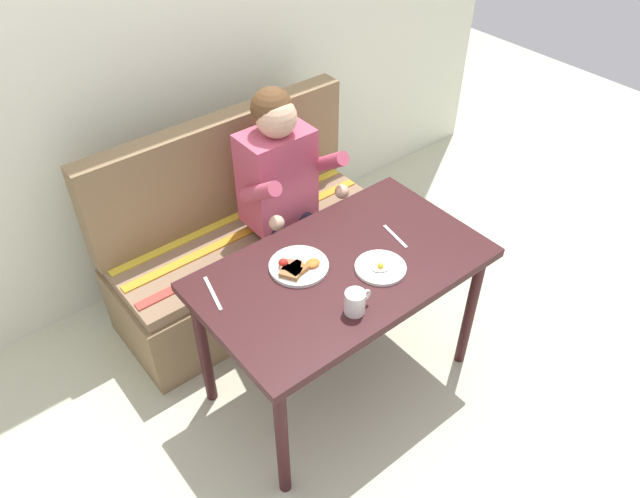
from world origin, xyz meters
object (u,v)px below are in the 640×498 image
(coffee_mug, at_px, (355,302))
(knife, at_px, (213,293))
(couch, at_px, (247,246))
(person, at_px, (286,186))
(plate_eggs, at_px, (380,267))
(plate_breakfast, at_px, (297,267))
(table, at_px, (343,280))
(fork, at_px, (395,237))

(coffee_mug, xyz_separation_m, knife, (-0.37, 0.42, -0.05))
(couch, relative_size, person, 1.19)
(person, relative_size, plate_eggs, 5.76)
(knife, bearing_deg, plate_breakfast, -2.07)
(plate_breakfast, bearing_deg, couch, 76.65)
(person, xyz_separation_m, plate_eggs, (-0.04, -0.70, -0.00))
(couch, bearing_deg, coffee_mug, -97.51)
(plate_eggs, height_order, coffee_mug, coffee_mug)
(plate_eggs, bearing_deg, couch, 96.85)
(couch, bearing_deg, table, -90.00)
(couch, distance_m, plate_eggs, 0.97)
(plate_breakfast, relative_size, plate_eggs, 1.16)
(person, height_order, plate_breakfast, person)
(coffee_mug, distance_m, fork, 0.48)
(person, bearing_deg, knife, -148.47)
(fork, bearing_deg, plate_eggs, -140.27)
(couch, xyz_separation_m, coffee_mug, (-0.13, -0.99, 0.45))
(person, bearing_deg, plate_eggs, -93.27)
(person, distance_m, plate_breakfast, 0.58)
(plate_breakfast, xyz_separation_m, plate_eggs, (0.26, -0.21, -0.01))
(table, bearing_deg, plate_breakfast, 147.44)
(plate_breakfast, distance_m, knife, 0.35)
(plate_eggs, distance_m, coffee_mug, 0.26)
(coffee_mug, relative_size, knife, 0.59)
(plate_breakfast, xyz_separation_m, coffee_mug, (0.03, -0.32, 0.04))
(couch, distance_m, person, 0.47)
(person, height_order, coffee_mug, person)
(person, height_order, plate_eggs, person)
(table, xyz_separation_m, plate_breakfast, (-0.16, 0.10, 0.10))
(plate_breakfast, relative_size, fork, 1.44)
(table, height_order, couch, couch)
(person, distance_m, coffee_mug, 0.86)
(person, height_order, knife, person)
(table, distance_m, plate_breakfast, 0.21)
(person, xyz_separation_m, plate_breakfast, (-0.30, -0.49, 0.00))
(person, xyz_separation_m, fork, (0.15, -0.59, -0.01))
(fork, height_order, knife, same)
(plate_eggs, height_order, fork, plate_eggs)
(table, relative_size, knife, 6.00)
(fork, bearing_deg, coffee_mug, -142.68)
(person, bearing_deg, couch, 129.69)
(table, bearing_deg, knife, 158.70)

